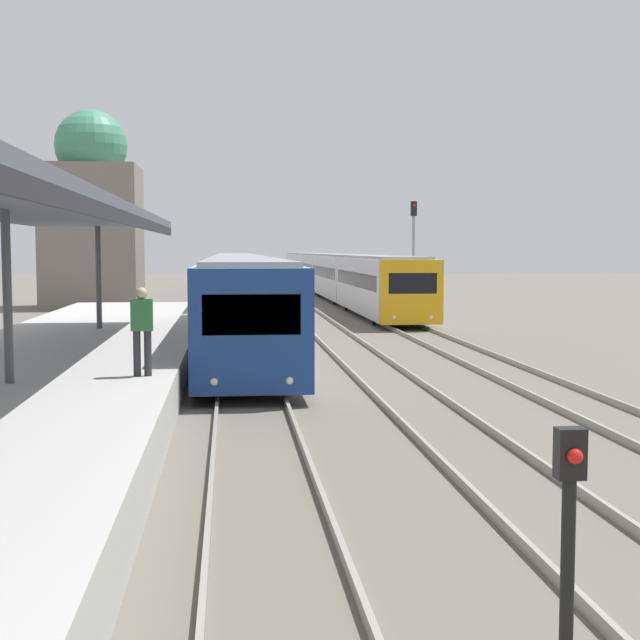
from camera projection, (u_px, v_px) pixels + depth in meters
name	position (u px, v px, depth m)	size (l,w,h in m)	color
platform_canopy	(7.00, 204.00, 15.55)	(4.00, 27.77, 3.28)	#4C515B
person_on_platform	(142.00, 326.00, 16.62)	(0.40, 0.22, 1.66)	#2D2D33
train_near	(237.00, 280.00, 47.07)	(2.60, 58.32, 2.99)	navy
train_far	(330.00, 272.00, 64.21)	(2.53, 58.08, 2.98)	gold
signal_post_near	(568.00, 538.00, 6.23)	(0.20, 0.21, 2.02)	black
signal_mast_far	(413.00, 245.00, 42.88)	(0.28, 0.29, 5.58)	gray
distant_domed_building	(92.00, 216.00, 50.22)	(5.24, 5.24, 11.10)	slate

